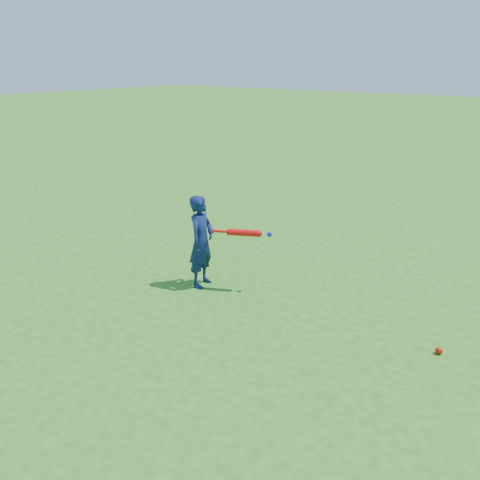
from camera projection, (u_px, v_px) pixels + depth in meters
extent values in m
plane|color=#256C19|center=(227.00, 306.00, 6.37)|extent=(80.00, 80.00, 0.00)
imported|color=#101C4B|center=(201.00, 241.00, 6.79)|extent=(0.38, 0.49, 1.19)
sphere|color=red|center=(439.00, 351.00, 5.33)|extent=(0.07, 0.07, 0.07)
cylinder|color=red|center=(213.00, 231.00, 6.66)|extent=(0.04, 0.06, 0.06)
cylinder|color=red|center=(221.00, 231.00, 6.64)|extent=(0.18, 0.12, 0.03)
cylinder|color=red|center=(243.00, 233.00, 6.59)|extent=(0.39, 0.26, 0.09)
sphere|color=red|center=(259.00, 234.00, 6.55)|extent=(0.09, 0.09, 0.09)
sphere|color=#0B1FC9|center=(270.00, 234.00, 6.53)|extent=(0.07, 0.07, 0.07)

